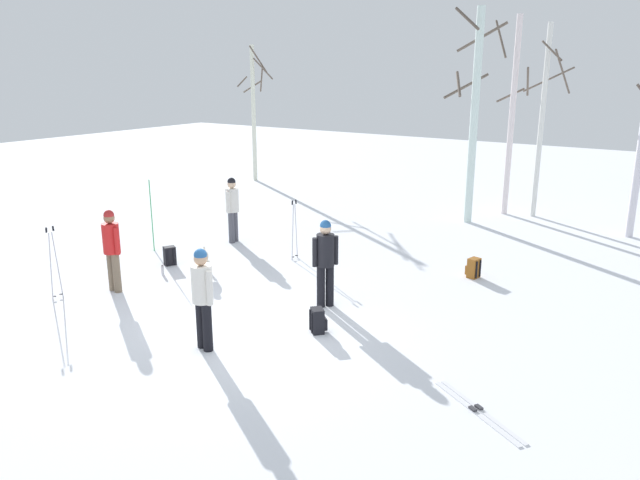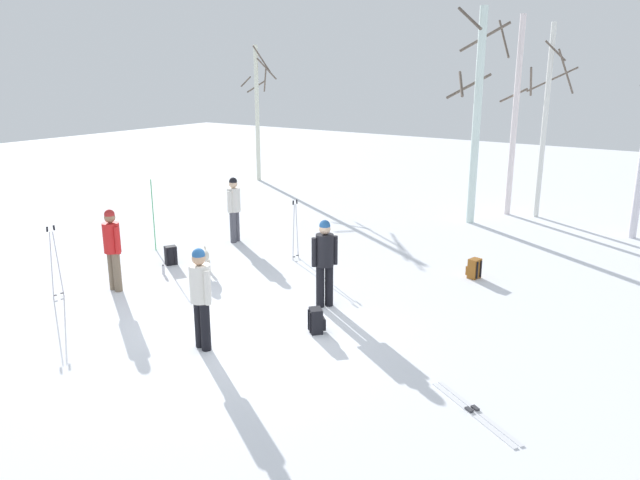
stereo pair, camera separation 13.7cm
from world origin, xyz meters
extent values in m
plane|color=white|center=(0.00, 0.00, 0.00)|extent=(60.00, 60.00, 0.00)
cylinder|color=#4C4C56|center=(-3.72, 4.32, 0.41)|extent=(0.16, 0.16, 0.82)
cylinder|color=#4C4C56|center=(-3.68, 4.14, 0.41)|extent=(0.16, 0.16, 0.82)
cylinder|color=silver|center=(-3.70, 4.23, 1.13)|extent=(0.34, 0.34, 0.62)
sphere|color=beige|center=(-3.70, 4.23, 1.55)|extent=(0.22, 0.22, 0.22)
sphere|color=black|center=(-3.70, 4.23, 1.61)|extent=(0.21, 0.21, 0.21)
cylinder|color=silver|center=(-3.74, 4.43, 1.11)|extent=(0.10, 0.10, 0.56)
cylinder|color=silver|center=(-3.66, 4.02, 1.11)|extent=(0.10, 0.10, 0.56)
cylinder|color=black|center=(0.29, -0.92, 0.41)|extent=(0.16, 0.16, 0.82)
cylinder|color=black|center=(0.12, -0.88, 0.41)|extent=(0.16, 0.16, 0.82)
cylinder|color=silver|center=(0.20, -0.90, 1.13)|extent=(0.34, 0.34, 0.62)
sphere|color=tan|center=(0.20, -0.90, 1.55)|extent=(0.22, 0.22, 0.22)
sphere|color=#265999|center=(0.20, -0.90, 1.61)|extent=(0.21, 0.21, 0.21)
cylinder|color=silver|center=(0.41, -0.95, 1.11)|extent=(0.10, 0.10, 0.56)
cylinder|color=silver|center=(0.00, -0.86, 1.11)|extent=(0.10, 0.10, 0.56)
cylinder|color=#72604C|center=(-3.16, 0.05, 0.41)|extent=(0.16, 0.16, 0.82)
cylinder|color=#72604C|center=(-3.34, 0.07, 0.41)|extent=(0.16, 0.16, 0.82)
cylinder|color=red|center=(-3.25, 0.06, 1.13)|extent=(0.34, 0.34, 0.62)
sphere|color=#997051|center=(-3.25, 0.06, 1.55)|extent=(0.22, 0.22, 0.22)
sphere|color=#B22626|center=(-3.25, 0.06, 1.61)|extent=(0.21, 0.21, 0.21)
cylinder|color=red|center=(-3.04, 0.04, 1.11)|extent=(0.10, 0.10, 0.56)
cylinder|color=red|center=(-3.46, 0.08, 1.11)|extent=(0.10, 0.10, 0.56)
cylinder|color=black|center=(0.76, 1.69, 0.41)|extent=(0.16, 0.16, 0.82)
cylinder|color=black|center=(0.87, 1.83, 0.41)|extent=(0.16, 0.16, 0.82)
cylinder|color=black|center=(0.81, 1.76, 1.13)|extent=(0.34, 0.34, 0.62)
sphere|color=beige|center=(0.81, 1.76, 1.55)|extent=(0.22, 0.22, 0.22)
sphere|color=#265999|center=(0.81, 1.76, 1.61)|extent=(0.21, 0.21, 0.21)
cylinder|color=black|center=(0.69, 1.59, 1.11)|extent=(0.10, 0.10, 0.56)
cylinder|color=black|center=(0.94, 1.93, 1.11)|extent=(0.10, 0.10, 0.56)
ellipsoid|color=beige|center=(-2.45, 1.82, 0.41)|extent=(0.55, 0.60, 0.26)
sphere|color=beige|center=(-2.24, 1.56, 0.48)|extent=(0.18, 0.18, 0.18)
ellipsoid|color=beige|center=(-2.20, 1.51, 0.46)|extent=(0.11, 0.12, 0.06)
cylinder|color=beige|center=(-2.67, 2.09, 0.49)|extent=(0.15, 0.17, 0.17)
cylinder|color=beige|center=(-2.27, 1.72, 0.14)|extent=(0.07, 0.07, 0.28)
cylinder|color=beige|center=(-2.39, 1.62, 0.14)|extent=(0.07, 0.07, 0.28)
cylinder|color=beige|center=(-2.51, 2.02, 0.14)|extent=(0.07, 0.07, 0.28)
cylinder|color=beige|center=(-2.63, 1.92, 0.14)|extent=(0.07, 0.07, 0.28)
cube|color=green|center=(-4.84, 2.51, 0.86)|extent=(0.10, 0.08, 1.71)
cube|color=green|center=(-4.84, 2.51, 1.75)|extent=(0.06, 0.05, 0.10)
cube|color=green|center=(-4.89, 2.54, 0.86)|extent=(0.10, 0.08, 1.71)
cube|color=green|center=(-4.89, 2.54, 1.75)|extent=(0.06, 0.05, 0.10)
cube|color=white|center=(4.64, -0.24, 0.01)|extent=(1.53, 0.99, 0.02)
cube|color=#333338|center=(4.60, -0.22, 0.03)|extent=(0.14, 0.12, 0.03)
cube|color=white|center=(4.59, -0.33, 0.01)|extent=(1.53, 0.99, 0.02)
cube|color=#333338|center=(4.55, -0.30, 0.03)|extent=(0.14, 0.12, 0.03)
cylinder|color=#B2B2BC|center=(-1.46, 3.96, 0.67)|extent=(0.02, 0.10, 1.35)
cylinder|color=black|center=(-1.46, 3.96, 1.40)|extent=(0.04, 0.04, 0.10)
cylinder|color=black|center=(-1.46, 3.96, 0.07)|extent=(0.07, 0.07, 0.01)
cylinder|color=#B2B2BC|center=(-1.46, 3.82, 0.67)|extent=(0.02, 0.10, 1.35)
cylinder|color=black|center=(-1.46, 3.82, 1.40)|extent=(0.04, 0.04, 0.10)
cylinder|color=black|center=(-1.46, 3.82, 0.07)|extent=(0.07, 0.07, 0.01)
cylinder|color=#B2B2BC|center=(-3.85, -0.80, 0.69)|extent=(0.02, 0.10, 1.38)
cylinder|color=black|center=(-3.85, -0.80, 1.43)|extent=(0.04, 0.04, 0.10)
cylinder|color=black|center=(-3.85, -0.80, 0.07)|extent=(0.07, 0.07, 0.01)
cylinder|color=#B2B2BC|center=(-3.85, -0.95, 0.69)|extent=(0.02, 0.10, 1.38)
cylinder|color=black|center=(-3.85, -0.95, 1.43)|extent=(0.04, 0.04, 0.10)
cylinder|color=black|center=(-3.85, -0.95, 0.07)|extent=(0.07, 0.07, 0.01)
cube|color=black|center=(-3.62, 1.91, 0.22)|extent=(0.30, 0.32, 0.44)
cube|color=black|center=(-3.74, 1.97, 0.15)|extent=(0.14, 0.20, 0.20)
cube|color=black|center=(-3.49, 1.92, 0.22)|extent=(0.04, 0.04, 0.37)
cube|color=black|center=(-3.55, 1.79, 0.22)|extent=(0.04, 0.04, 0.37)
cube|color=black|center=(1.38, 0.66, 0.22)|extent=(0.33, 0.32, 0.44)
cube|color=black|center=(1.46, 0.75, 0.15)|extent=(0.18, 0.18, 0.20)
cube|color=black|center=(1.35, 0.52, 0.22)|extent=(0.04, 0.04, 0.37)
cube|color=black|center=(1.25, 0.62, 0.22)|extent=(0.04, 0.04, 0.37)
cube|color=#99591E|center=(2.60, 4.98, 0.22)|extent=(0.25, 0.30, 0.44)
cube|color=#99591E|center=(2.47, 5.01, 0.15)|extent=(0.10, 0.20, 0.20)
cube|color=black|center=(2.73, 5.02, 0.22)|extent=(0.03, 0.04, 0.37)
cube|color=black|center=(2.70, 4.88, 0.22)|extent=(0.03, 0.04, 0.37)
cylinder|color=silver|center=(-3.22, 1.31, 0.10)|extent=(0.06, 0.06, 0.20)
cylinder|color=black|center=(-3.22, 1.31, 0.21)|extent=(0.04, 0.04, 0.02)
cylinder|color=silver|center=(-9.09, 11.67, 2.64)|extent=(0.17, 0.17, 5.28)
cylinder|color=brown|center=(-9.52, 11.54, 3.90)|extent=(0.32, 0.89, 0.39)
cylinder|color=brown|center=(-9.34, 11.93, 3.69)|extent=(0.57, 0.55, 0.48)
cylinder|color=brown|center=(-8.85, 11.92, 3.96)|extent=(0.57, 0.55, 0.94)
cylinder|color=brown|center=(-8.54, 11.66, 4.38)|extent=(0.07, 1.13, 0.81)
cylinder|color=brown|center=(-8.71, 11.58, 4.74)|extent=(0.25, 0.82, 1.00)
cylinder|color=silver|center=(0.65, 9.74, 3.04)|extent=(0.23, 0.23, 6.07)
cylinder|color=brown|center=(0.21, 9.51, 4.00)|extent=(0.56, 0.95, 0.69)
cylinder|color=brown|center=(0.42, 9.33, 5.72)|extent=(0.91, 0.55, 0.66)
cylinder|color=brown|center=(0.48, 10.40, 5.28)|extent=(1.37, 0.42, 0.84)
cylinder|color=brown|center=(0.17, 10.21, 3.92)|extent=(1.01, 1.03, 0.73)
cylinder|color=silver|center=(1.22, 11.43, 2.97)|extent=(0.18, 0.18, 5.94)
cylinder|color=brown|center=(1.01, 11.77, 3.62)|extent=(0.75, 0.47, 0.45)
cylinder|color=brown|center=(0.80, 11.12, 5.25)|extent=(0.70, 0.90, 1.11)
cylinder|color=brown|center=(1.58, 11.50, 4.04)|extent=(0.22, 0.78, 0.85)
cylinder|color=silver|center=(2.06, 11.60, 2.85)|extent=(0.16, 0.16, 5.70)
cylinder|color=brown|center=(2.55, 11.47, 4.32)|extent=(0.33, 1.03, 1.25)
cylinder|color=brown|center=(2.23, 11.35, 4.90)|extent=(0.57, 0.41, 0.58)
cylinder|color=brown|center=(1.97, 12.30, 4.09)|extent=(1.43, 0.24, 0.77)
camera|label=1|loc=(6.95, -7.61, 4.48)|focal=34.78mm
camera|label=2|loc=(7.07, -7.53, 4.48)|focal=34.78mm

